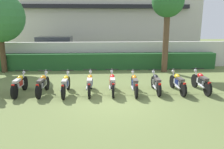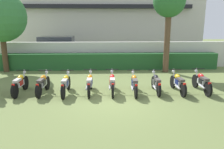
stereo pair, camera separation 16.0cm
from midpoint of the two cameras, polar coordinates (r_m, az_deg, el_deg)
name	(u,v)px [view 2 (the right image)]	position (r m, az deg, el deg)	size (l,w,h in m)	color
ground	(113,100)	(9.12, 0.80, -6.55)	(60.00, 60.00, 0.00)	olive
building	(107,11)	(24.69, -1.13, 15.90)	(18.60, 6.50, 8.31)	beige
compound_wall	(109,55)	(15.41, -0.45, 5.07)	(17.67, 0.30, 1.73)	silver
hedge_row	(109,61)	(14.77, -0.36, 3.37)	(14.14, 0.70, 1.05)	#235628
parked_car	(59,48)	(18.93, -13.14, 6.51)	(4.51, 2.10, 1.89)	silver
tree_near_inspector	(1,17)	(15.28, -26.20, 13.00)	(3.03, 3.03, 4.88)	#4C3823
tree_far_side	(169,4)	(14.22, 14.65, 17.01)	(1.90, 1.90, 5.20)	brown
motorcycle_in_row_0	(20,84)	(10.55, -21.96, -2.16)	(0.60, 1.89, 0.98)	black
motorcycle_in_row_1	(43,84)	(10.22, -16.76, -2.24)	(0.60, 1.87, 0.97)	black
motorcycle_in_row_2	(66,84)	(9.93, -11.23, -2.37)	(0.60, 1.97, 0.97)	black
motorcycle_in_row_3	(90,83)	(9.91, -5.21, -2.20)	(0.60, 1.94, 0.97)	black
motorcycle_in_row_4	(112,83)	(9.91, 0.53, -2.14)	(0.60, 1.94, 0.97)	black
motorcycle_in_row_5	(134,83)	(9.91, 6.15, -2.28)	(0.60, 1.94, 0.96)	black
motorcycle_in_row_6	(156,83)	(10.19, 11.58, -2.08)	(0.60, 1.78, 0.94)	black
motorcycle_in_row_7	(178,83)	(10.43, 16.85, -1.97)	(0.60, 1.91, 0.96)	black
motorcycle_in_row_8	(202,82)	(10.85, 22.21, -1.77)	(0.60, 1.94, 0.98)	black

